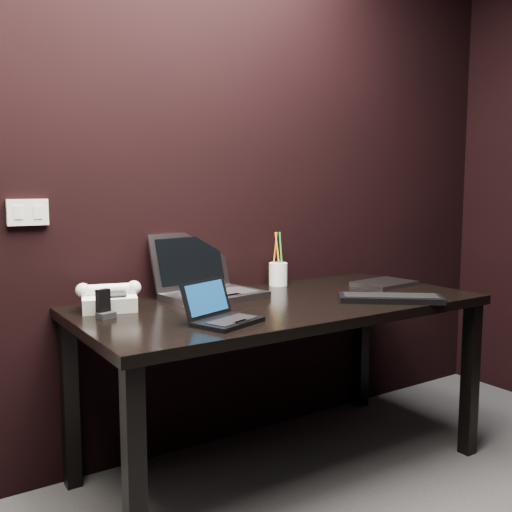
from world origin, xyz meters
TOP-DOWN VIEW (x-y plane):
  - wall_back at (0.00, 1.80)m, footprint 4.00×0.00m
  - wall_switch at (-0.62, 1.79)m, footprint 0.15×0.02m
  - desk at (0.30, 1.40)m, footprint 1.70×0.80m
  - netbook at (-0.11, 1.20)m, footprint 0.29×0.27m
  - silver_laptop at (0.08, 1.65)m, footprint 0.45×0.41m
  - ext_keyboard at (0.68, 1.15)m, footprint 0.42×0.38m
  - closed_laptop at (0.95, 1.44)m, footprint 0.30×0.23m
  - desk_phone at (-0.37, 1.63)m, footprint 0.25×0.23m
  - mobile_phone at (-0.43, 1.50)m, footprint 0.07×0.06m
  - pen_cup at (0.51, 1.73)m, footprint 0.12×0.12m

SIDE VIEW (x-z plane):
  - desk at x=0.30m, z-range 0.29..1.03m
  - closed_laptop at x=0.95m, z-range 0.74..0.76m
  - ext_keyboard at x=0.68m, z-range 0.74..0.77m
  - netbook at x=-0.11m, z-range 0.70..0.84m
  - mobile_phone at x=-0.43m, z-range 0.73..0.83m
  - desk_phone at x=-0.37m, z-range 0.72..0.85m
  - silver_laptop at x=0.08m, z-range 0.66..0.93m
  - pen_cup at x=0.51m, z-range 0.67..0.93m
  - wall_switch at x=-0.62m, z-range 1.07..1.17m
  - wall_back at x=0.00m, z-range -0.70..3.30m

